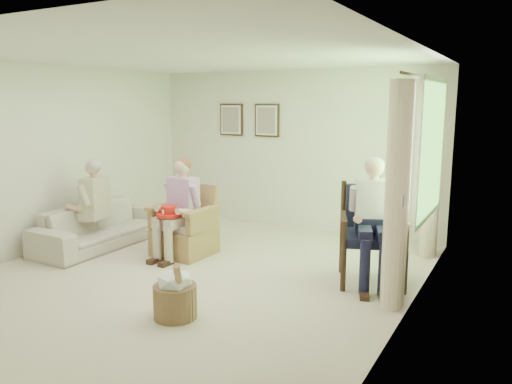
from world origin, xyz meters
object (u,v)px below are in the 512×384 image
Objects in this scene: person_sofa at (91,200)px; sofa at (101,226)px; person_dark at (371,212)px; red_hat at (169,212)px; wicker_armchair at (186,233)px; wood_armchair at (375,230)px; hatbox at (175,294)px; person_wicker at (179,202)px.

sofa is at bearing 167.59° from person_sofa.
person_dark is 2.62m from red_hat.
person_dark is (3.90, 0.32, 0.57)m from sofa.
person_dark is (2.57, 0.04, 0.56)m from wicker_armchair.
wood_armchair reaches higher than hatbox.
person_dark reaches higher than wicker_armchair.
person_sofa is (-3.90, -0.68, 0.10)m from wood_armchair.
person_sofa is (-1.33, -0.32, -0.04)m from person_wicker.
person_sofa is at bearing -158.68° from wicker_armchair.
person_sofa is (-0.00, -0.17, 0.42)m from sofa.
wood_armchair is 0.55× the size of sofa.
person_sofa is at bearing -175.14° from red_hat.
person_wicker is at bearing -87.35° from wicker_armchair.
hatbox reaches higher than sofa.
hatbox is (2.50, -1.29, -0.47)m from person_sofa.
wicker_armchair is 1.35m from sofa.
person_wicker reaches higher than person_sofa.
person_sofa is (-1.33, -0.45, 0.41)m from wicker_armchair.
wood_armchair is 2.65m from red_hat.
person_sofa reaches higher than wood_armchair.
wood_armchair is 2.60m from person_wicker.
person_dark reaches higher than red_hat.
wood_armchair reaches higher than sofa.
hatbox is at bearing 50.20° from person_sofa.
wicker_armchair is at bearing 123.93° from hatbox.
wood_armchair is at bearing 7.72° from wicker_armchair.
wood_armchair reaches higher than wicker_armchair.
sofa is (-3.90, -0.50, -0.31)m from wood_armchair.
wood_armchair is 3.94m from sofa.
wicker_armchair is at bearing 164.31° from wood_armchair.
red_hat is at bearing 82.44° from person_sofa.
person_wicker is 3.90× the size of red_hat.
sofa is at bearing 149.59° from hatbox.
person_dark is (0.00, -0.18, 0.25)m from wood_armchair.
person_dark is 1.15× the size of person_sofa.
person_dark reaches higher than person_wicker.
person_dark is 2.35m from hatbox.
person_sofa reaches higher than sofa.
person_wicker is 0.23m from red_hat.
person_wicker is (-2.57, -0.36, 0.14)m from wood_armchair.
wood_armchair is 3.96m from person_sofa.
person_sofa is (-3.90, -0.49, -0.15)m from person_dark.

